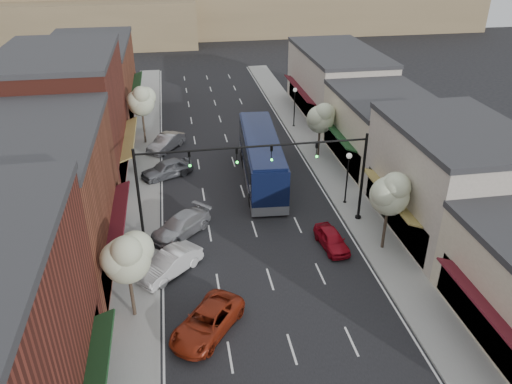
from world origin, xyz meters
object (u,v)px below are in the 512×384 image
signal_mast_right (332,167)px  signal_mast_left (173,179)px  lamp_post_far (295,101)px  coach_bus (261,158)px  parked_car_d (167,169)px  parked_car_c (181,226)px  tree_left_far (141,100)px  red_hatchback (332,239)px  tree_right_far (321,117)px  lamp_post_near (348,170)px  parked_car_e (166,142)px  parked_car_a (207,322)px  tree_left_near (127,256)px  tree_right_near (391,193)px  parked_car_b (170,264)px

signal_mast_right → signal_mast_left: bearing=180.0°
signal_mast_right → lamp_post_far: 20.19m
signal_mast_left → coach_bus: bearing=46.2°
signal_mast_right → parked_car_d: 15.86m
parked_car_c → tree_left_far: bearing=144.7°
red_hatchback → tree_right_far: bearing=70.9°
red_hatchback → parked_car_d: size_ratio=0.81×
tree_left_far → parked_car_d: (2.05, -8.09, -3.82)m
red_hatchback → lamp_post_far: bearing=76.6°
lamp_post_near → parked_car_d: size_ratio=0.96×
lamp_post_near → parked_car_e: 19.60m
parked_car_e → signal_mast_right: bearing=-18.3°
parked_car_d → parked_car_e: (-0.00, 6.18, -0.02)m
signal_mast_right → parked_car_a: 14.58m
tree_right_far → tree_left_near: (-16.60, -20.00, 0.23)m
parked_car_a → parked_car_c: 10.20m
signal_mast_right → parked_car_a: (-9.92, -9.94, -3.92)m
lamp_post_near → lamp_post_far: bearing=90.0°
signal_mast_right → lamp_post_far: size_ratio=1.85×
tree_right_far → coach_bus: tree_right_far is taller
tree_right_near → lamp_post_far: (-0.55, 24.06, -1.45)m
parked_car_a → parked_car_d: size_ratio=1.09×
tree_left_near → coach_bus: bearing=57.4°
signal_mast_left → tree_left_far: signal_mast_left is taller
tree_right_near → parked_car_c: bearing=162.7°
signal_mast_left → lamp_post_far: (13.42, 20.00, -1.62)m
tree_left_near → coach_bus: size_ratio=0.42×
tree_right_far → lamp_post_near: (-0.55, -9.44, -0.99)m
tree_right_near → lamp_post_near: 6.74m
signal_mast_left → parked_car_b: (-0.58, -4.30, -3.86)m
red_hatchback → parked_car_a: parked_car_a is taller
tree_right_far → red_hatchback: bearing=-102.8°
coach_bus → lamp_post_near: bearing=-38.3°
tree_left_near → tree_left_far: tree_left_far is taller
parked_car_d → parked_car_c: bearing=-21.2°
signal_mast_right → tree_left_far: size_ratio=1.34×
signal_mast_left → tree_right_far: 18.39m
signal_mast_left → red_hatchback: bearing=-16.9°
signal_mast_left → tree_left_far: 18.14m
signal_mast_left → red_hatchback: signal_mast_left is taller
lamp_post_far → tree_right_far: bearing=-86.1°
tree_right_far → parked_car_a: (-12.64, -21.89, -3.29)m
signal_mast_right → red_hatchback: bearing=-102.7°
coach_bus → parked_car_c: 10.67m
tree_left_far → coach_bus: tree_left_far is taller
signal_mast_left → parked_car_c: 3.90m
tree_right_far → tree_left_far: 17.66m
signal_mast_right → parked_car_c: size_ratio=1.62×
lamp_post_far → parked_car_a: lamp_post_far is taller
parked_car_e → parked_car_d: bearing=-54.7°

